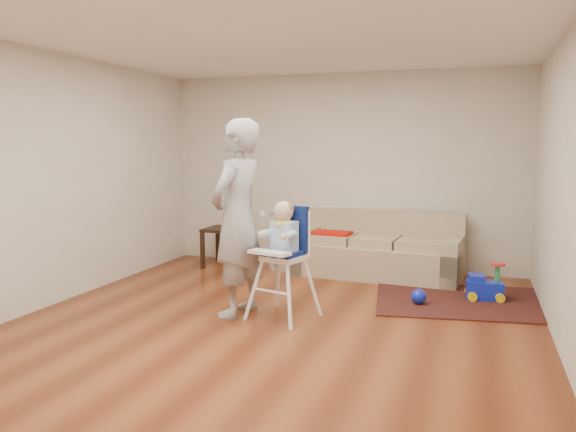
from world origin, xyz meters
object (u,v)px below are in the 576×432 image
(toy_ball, at_px, (419,296))
(high_chair, at_px, (283,262))
(adult, at_px, (237,218))
(sofa, at_px, (376,245))
(ride_on_toy, at_px, (485,281))
(side_table, at_px, (226,247))

(toy_ball, distance_m, high_chair, 1.59)
(toy_ball, distance_m, adult, 2.14)
(sofa, bearing_deg, ride_on_toy, -25.05)
(sofa, height_order, ride_on_toy, sofa)
(adult, bearing_deg, ride_on_toy, 127.68)
(toy_ball, bearing_deg, sofa, 118.79)
(side_table, bearing_deg, high_chair, -52.35)
(side_table, distance_m, toy_ball, 3.04)
(sofa, distance_m, side_table, 2.14)
(toy_ball, xyz_separation_m, adult, (-1.71, -0.92, 0.89))
(side_table, relative_size, toy_ball, 3.40)
(high_chair, bearing_deg, side_table, 143.14)
(side_table, height_order, high_chair, high_chair)
(toy_ball, height_order, high_chair, high_chair)
(side_table, bearing_deg, adult, -62.09)
(toy_ball, bearing_deg, adult, -151.85)
(toy_ball, bearing_deg, ride_on_toy, 32.95)
(side_table, distance_m, adult, 2.45)
(ride_on_toy, height_order, toy_ball, ride_on_toy)
(sofa, relative_size, ride_on_toy, 5.38)
(side_table, bearing_deg, ride_on_toy, -11.64)
(adult, bearing_deg, sofa, 162.18)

